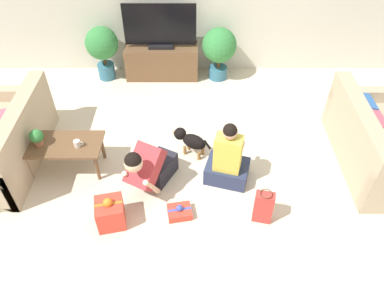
% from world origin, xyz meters
% --- Properties ---
extents(ground_plane, '(16.00, 16.00, 0.00)m').
position_xyz_m(ground_plane, '(0.00, 0.00, 0.00)').
color(ground_plane, beige).
extents(sofa_left, '(0.91, 1.75, 0.85)m').
position_xyz_m(sofa_left, '(-2.39, 0.29, 0.29)').
color(sofa_left, tan).
rests_on(sofa_left, ground_plane).
extents(sofa_right, '(0.91, 1.75, 0.85)m').
position_xyz_m(sofa_right, '(2.39, 0.27, 0.30)').
color(sofa_right, tan).
rests_on(sofa_right, ground_plane).
extents(coffee_table, '(0.98, 0.50, 0.43)m').
position_xyz_m(coffee_table, '(-1.58, 0.14, 0.38)').
color(coffee_table, brown).
rests_on(coffee_table, ground_plane).
extents(tv_console, '(1.21, 0.42, 0.56)m').
position_xyz_m(tv_console, '(-0.48, 2.35, 0.28)').
color(tv_console, brown).
rests_on(tv_console, ground_plane).
extents(tv, '(1.16, 0.20, 0.73)m').
position_xyz_m(tv, '(-0.48, 2.35, 0.88)').
color(tv, black).
rests_on(tv, tv_console).
extents(potted_plant_back_right, '(0.57, 0.57, 0.90)m').
position_xyz_m(potted_plant_back_right, '(0.48, 2.30, 0.56)').
color(potted_plant_back_right, '#336B84').
rests_on(potted_plant_back_right, ground_plane).
extents(potted_plant_back_left, '(0.53, 0.53, 0.92)m').
position_xyz_m(potted_plant_back_left, '(-1.43, 2.30, 0.59)').
color(potted_plant_back_left, '#336B84').
rests_on(potted_plant_back_left, ground_plane).
extents(person_kneeling, '(0.64, 0.83, 0.80)m').
position_xyz_m(person_kneeling, '(-0.48, -0.19, 0.36)').
color(person_kneeling, '#23232D').
rests_on(person_kneeling, ground_plane).
extents(person_sitting, '(0.61, 0.57, 0.93)m').
position_xyz_m(person_sitting, '(0.47, -0.06, 0.33)').
color(person_sitting, '#283351').
rests_on(person_sitting, ground_plane).
extents(dog, '(0.51, 0.35, 0.36)m').
position_xyz_m(dog, '(0.01, 0.42, 0.24)').
color(dog, black).
rests_on(dog, ground_plane).
extents(gift_box_a, '(0.31, 0.26, 0.16)m').
position_xyz_m(gift_box_a, '(-0.11, -0.62, 0.05)').
color(gift_box_a, red).
rests_on(gift_box_a, ground_plane).
extents(gift_box_b, '(0.36, 0.37, 0.41)m').
position_xyz_m(gift_box_b, '(-0.88, -0.72, 0.17)').
color(gift_box_b, red).
rests_on(gift_box_b, ground_plane).
extents(gift_bag_a, '(0.23, 0.16, 0.46)m').
position_xyz_m(gift_bag_a, '(0.83, -0.68, 0.22)').
color(gift_bag_a, red).
rests_on(gift_bag_a, ground_plane).
extents(mug, '(0.12, 0.08, 0.09)m').
position_xyz_m(mug, '(-1.37, 0.09, 0.48)').
color(mug, silver).
rests_on(mug, coffee_table).
extents(tabletop_plant, '(0.17, 0.17, 0.22)m').
position_xyz_m(tabletop_plant, '(-1.86, 0.12, 0.56)').
color(tabletop_plant, '#A36042').
rests_on(tabletop_plant, coffee_table).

